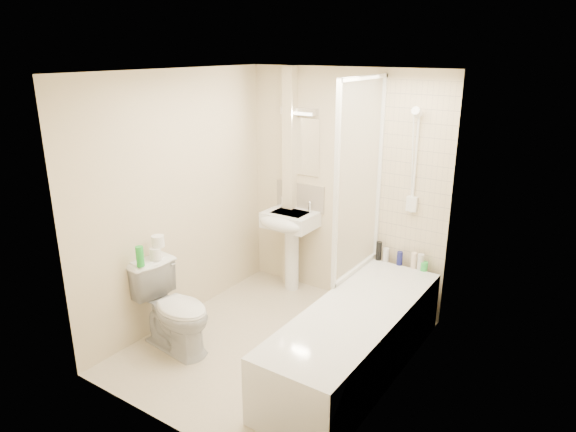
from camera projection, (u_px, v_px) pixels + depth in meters
The scene contains 25 objects.
floor at pixel (274, 346), 4.64m from camera, with size 2.50×2.50×0.00m, color beige.
wall_back at pixel (343, 188), 5.25m from camera, with size 2.20×0.02×2.40m, color beige.
wall_left at pixel (178, 200), 4.84m from camera, with size 0.02×2.50×2.40m, color beige.
wall_right at pixel (397, 248), 3.68m from camera, with size 0.02×2.50×2.40m, color beige.
ceiling at pixel (271, 71), 3.89m from camera, with size 2.20×2.50×0.02m, color white.
tile_back at pixel (415, 177), 4.77m from camera, with size 0.70×0.01×1.75m, color beige.
tile_right at pixel (403, 215), 3.70m from camera, with size 0.01×2.10×1.75m, color beige.
pipe_boxing at pixel (290, 181), 5.53m from camera, with size 0.12×0.12×2.40m, color beige.
splashback at pixel (300, 197), 5.57m from camera, with size 0.60×0.01×0.30m, color beige.
mirror at pixel (300, 146), 5.39m from camera, with size 0.46×0.01×0.60m, color white.
strip_light at pixel (299, 111), 5.26m from camera, with size 0.42×0.07×0.07m, color silver.
bathtub at pixel (355, 338), 4.23m from camera, with size 0.70×2.10×0.55m.
shower_screen at pixel (360, 179), 4.60m from camera, with size 0.04×0.92×1.80m.
shower_fixture at pixel (414, 165), 4.70m from camera, with size 0.10×0.16×0.99m.
pedestal_sink at pixel (288, 229), 5.49m from camera, with size 0.53×0.49×1.03m.
bottle_black_a at pixel (379, 251), 5.11m from camera, with size 0.06×0.06×0.19m, color black.
bottle_white_a at pixel (386, 255), 5.07m from camera, with size 0.06×0.06×0.14m, color silver.
bottle_blue at pixel (400, 258), 5.00m from camera, with size 0.06×0.06×0.13m, color navy.
bottle_cream at pixel (414, 261), 4.92m from camera, with size 0.05×0.05×0.16m, color beige.
bottle_white_b at pixel (421, 262), 4.88m from camera, with size 0.06×0.06×0.16m, color silver.
bottle_green at pixel (424, 266), 4.87m from camera, with size 0.07×0.07×0.09m, color green.
toilet at pixel (174, 308), 4.51m from camera, with size 0.81×0.52×0.78m, color white.
toilet_roll_lower at pixel (155, 254), 4.54m from camera, with size 0.10×0.10×0.11m, color white.
toilet_roll_upper at pixel (158, 241), 4.54m from camera, with size 0.11×0.11×0.10m, color white.
green_bottle at pixel (140, 256), 4.39m from camera, with size 0.07×0.07×0.18m, color green.
Camera 1 is at (2.35, -3.28, 2.58)m, focal length 32.00 mm.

